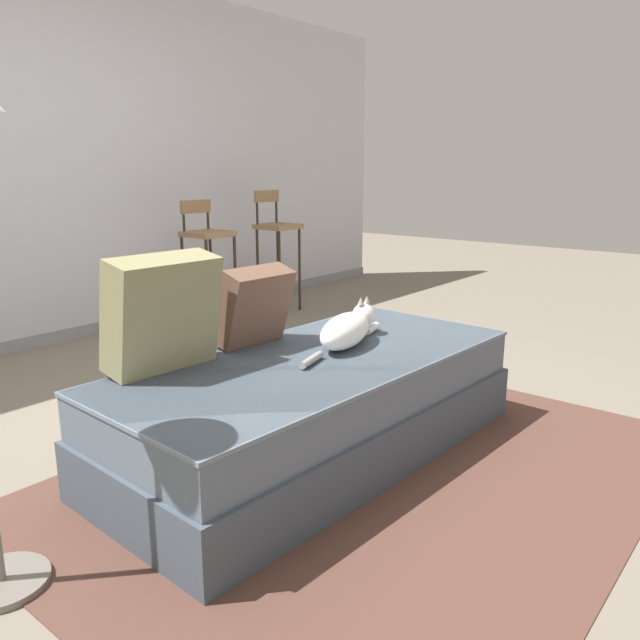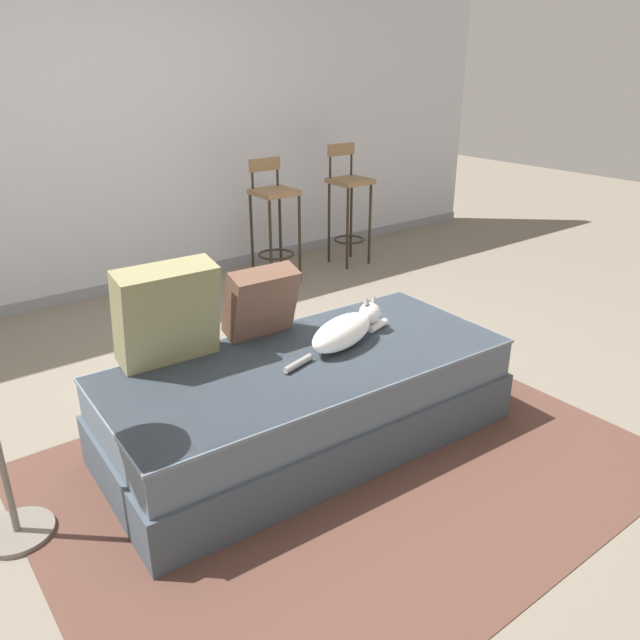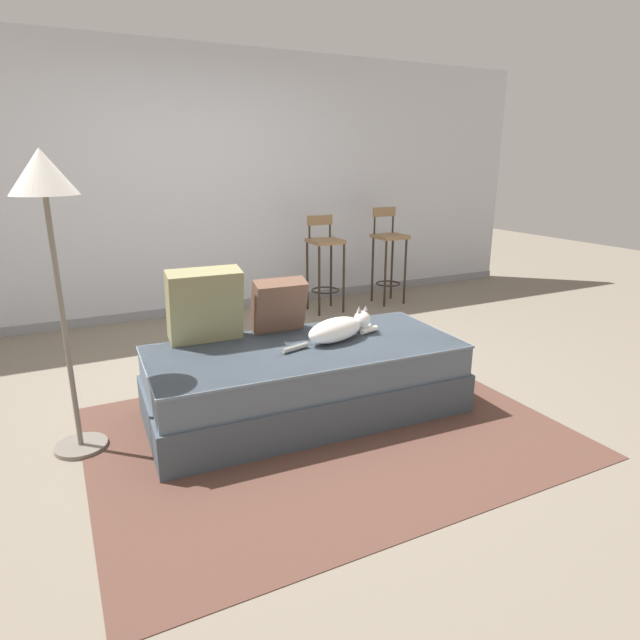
% 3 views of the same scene
% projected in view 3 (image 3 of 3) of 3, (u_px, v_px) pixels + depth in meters
% --- Properties ---
extents(ground_plane, '(16.00, 16.00, 0.00)m').
position_uv_depth(ground_plane, '(282.00, 389.00, 3.75)').
color(ground_plane, slate).
rests_on(ground_plane, ground).
extents(wall_back_panel, '(8.00, 0.10, 2.60)m').
position_uv_depth(wall_back_panel, '(192.00, 185.00, 5.31)').
color(wall_back_panel, silver).
rests_on(wall_back_panel, ground).
extents(wall_baseboard_trim, '(8.00, 0.02, 0.09)m').
position_uv_depth(wall_baseboard_trim, '(201.00, 308.00, 5.62)').
color(wall_baseboard_trim, gray).
rests_on(wall_baseboard_trim, ground).
extents(area_rug, '(2.63, 1.97, 0.01)m').
position_uv_depth(area_rug, '(328.00, 432.00, 3.15)').
color(area_rug, brown).
rests_on(area_rug, ground).
extents(couch, '(1.97, 0.96, 0.44)m').
position_uv_depth(couch, '(306.00, 379.00, 3.34)').
color(couch, '#44505B').
rests_on(couch, ground).
extents(throw_pillow_corner, '(0.46, 0.25, 0.47)m').
position_uv_depth(throw_pillow_corner, '(205.00, 305.00, 3.30)').
color(throw_pillow_corner, '#847F56').
rests_on(throw_pillow_corner, couch).
extents(throw_pillow_middle, '(0.35, 0.24, 0.37)m').
position_uv_depth(throw_pillow_middle, '(279.00, 305.00, 3.50)').
color(throw_pillow_middle, brown).
rests_on(throw_pillow_middle, couch).
extents(cat, '(0.74, 0.28, 0.19)m').
position_uv_depth(cat, '(339.00, 329.00, 3.37)').
color(cat, white).
rests_on(cat, couch).
extents(bar_stool_near_window, '(0.32, 0.32, 0.99)m').
position_uv_depth(bar_stool_near_window, '(325.00, 256.00, 5.54)').
color(bar_stool_near_window, '#2D2319').
rests_on(bar_stool_near_window, ground).
extents(bar_stool_by_doorway, '(0.32, 0.32, 1.05)m').
position_uv_depth(bar_stool_by_doorway, '(389.00, 249.00, 5.88)').
color(bar_stool_by_doorway, '#2D2319').
rests_on(bar_stool_by_doorway, ground).
extents(floor_lamp, '(0.32, 0.32, 1.60)m').
position_uv_depth(floor_lamp, '(46.00, 202.00, 2.59)').
color(floor_lamp, slate).
rests_on(floor_lamp, ground).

